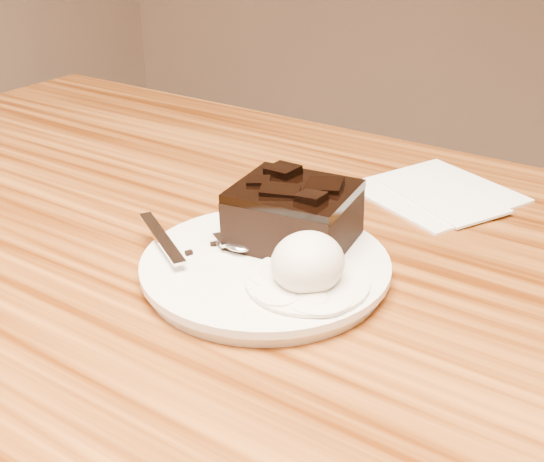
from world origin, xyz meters
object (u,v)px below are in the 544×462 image
Objects in this scene: spoon at (238,243)px; napkin at (436,192)px; brownie at (294,218)px; ice_cream_scoop at (308,263)px; plate at (265,269)px.

napkin is (0.08, 0.24, -0.02)m from spoon.
brownie is 1.64× the size of ice_cream_scoop.
ice_cream_scoop is at bearing -49.04° from brownie.
spoon is at bearing 172.00° from plate.
napkin is at bearing 78.12° from plate.
spoon is (-0.03, 0.00, 0.01)m from plate.
brownie is at bearing -103.81° from napkin.
brownie is 0.63× the size of spoon.
plate is 1.33× the size of spoon.
brownie reaches higher than ice_cream_scoop.
ice_cream_scoop is at bearing -71.88° from spoon.
napkin is at bearing 89.47° from ice_cream_scoop.
plate is 3.49× the size of ice_cream_scoop.
brownie is 0.22m from napkin.
napkin is (0.05, 0.21, -0.04)m from brownie.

